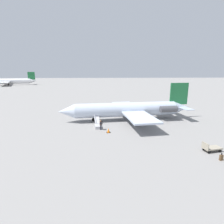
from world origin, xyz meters
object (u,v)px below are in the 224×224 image
airplane_main (131,109)px  suitcase (221,158)px  boarding_stairs (98,125)px  luggage_cart (211,148)px  passenger (101,124)px  airplane_far_left (4,81)px

airplane_main → suitcase: 18.96m
boarding_stairs → suitcase: bearing=-139.1°
luggage_cart → suitcase: 2.24m
passenger → airplane_main: bearing=-50.9°
suitcase → luggage_cart: bearing=-98.0°
airplane_far_left → luggage_cart: 149.30m
boarding_stairs → luggage_cart: boarding_stairs is taller
airplane_main → airplane_far_left: (78.46, -106.93, 0.78)m
boarding_stairs → passenger: boarding_stairs is taller
airplane_far_left → passenger: bearing=100.1°
passenger → suitcase: size_ratio=1.98×
passenger → airplane_far_left: bearing=27.6°
boarding_stairs → suitcase: (-13.49, 13.04, -0.06)m
airplane_far_left → boarding_stairs: airplane_far_left is taller
airplane_main → luggage_cart: bearing=109.9°
suitcase → passenger: bearing=-41.7°
airplane_main → luggage_cart: airplane_main is taller
airplane_far_left → boarding_stairs: size_ratio=11.04×
airplane_far_left → luggage_cart: bearing=102.5°
airplane_far_left → luggage_cart: size_ratio=19.26×
airplane_main → luggage_cart: size_ratio=11.59×
boarding_stairs → luggage_cart: (-13.80, 10.82, 0.08)m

